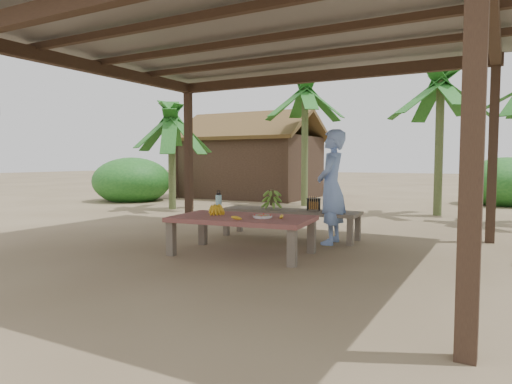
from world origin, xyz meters
The scene contains 17 objects.
ground centered at (0.00, 0.00, 0.00)m, with size 80.00×80.00×0.00m, color brown.
pavilion centered at (-0.01, -0.01, 2.78)m, with size 6.60×5.60×2.95m.
work_table centered at (-0.02, -0.23, 0.43)m, with size 1.90×1.19×0.50m.
bench centered at (-0.01, 1.23, 0.39)m, with size 2.22×0.69×0.45m.
ripe_banana_bunch centered at (-0.46, -0.21, 0.58)m, with size 0.25×0.21×0.15m, color yellow, non-canonical shape.
plate centered at (0.27, -0.22, 0.52)m, with size 0.25×0.25×0.04m.
loose_banana_front centered at (0.07, -0.53, 0.52)m, with size 0.04×0.15×0.04m, color yellow.
loose_banana_side centered at (0.50, -0.13, 0.52)m, with size 0.04×0.14×0.04m, color yellow.
water_flask centered at (-0.57, 0.05, 0.63)m, with size 0.09×0.09×0.32m.
green_banana_stalk centered at (-0.32, 1.22, 0.62)m, with size 0.29×0.29×0.33m, color #598C2D, non-canonical shape.
cooking_pot centered at (0.35, 1.34, 0.54)m, with size 0.21×0.21×0.18m, color black.
skewer_rack centered at (0.41, 1.20, 0.57)m, with size 0.18×0.08×0.24m, color #A57F47, non-canonical shape.
woman centered at (0.74, 1.07, 0.84)m, with size 0.61×0.40×1.69m, color #6D8ACF.
hut centered at (-4.50, 8.00, 1.10)m, with size 4.40×3.43×2.85m.
banana_plant_n centered at (1.66, 5.54, 2.70)m, with size 1.80×1.80×3.19m.
banana_plant_nw centered at (-1.80, 6.12, 2.87)m, with size 1.80×1.80×3.36m.
banana_plant_w centered at (-4.36, 3.67, 2.03)m, with size 1.80×1.80×2.50m.
Camera 1 is at (2.98, -5.32, 1.24)m, focal length 32.00 mm.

